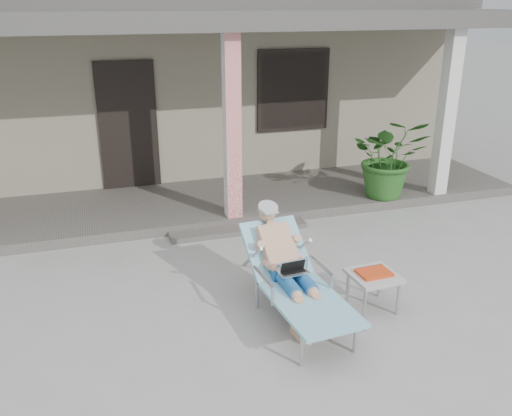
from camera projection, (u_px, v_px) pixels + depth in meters
name	position (u px, v px, depth m)	size (l,w,h in m)	color
ground	(282.00, 294.00, 6.19)	(60.00, 60.00, 0.00)	#9E9E99
house	(179.00, 75.00, 11.39)	(10.40, 5.40, 3.30)	gray
porch_deck	(220.00, 201.00, 8.84)	(10.00, 2.00, 0.15)	#605B56
porch_overhang	(217.00, 26.00, 7.82)	(10.00, 2.30, 2.85)	silver
porch_step	(239.00, 230.00, 7.83)	(2.00, 0.30, 0.07)	#605B56
lounger	(291.00, 255.00, 5.55)	(0.80, 1.79, 1.14)	#B7B7BC
side_table	(374.00, 277.00, 5.79)	(0.52, 0.52, 0.44)	#AFAFAA
potted_palm	(389.00, 157.00, 8.63)	(1.18, 1.02, 1.31)	#26591E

